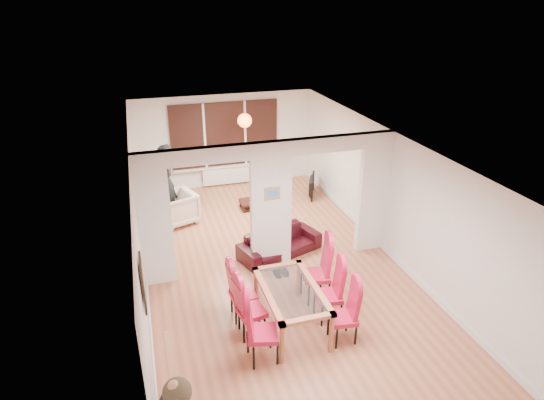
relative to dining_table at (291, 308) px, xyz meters
name	(u,v)px	position (x,y,z in m)	size (l,w,h in m)	color
floor	(271,263)	(0.24, 1.96, -0.37)	(5.00, 9.00, 0.01)	#B56948
room_walls	(271,206)	(0.24, 1.96, 0.93)	(5.00, 9.00, 2.60)	silver
divider_wall	(271,206)	(0.24, 1.96, 0.93)	(5.00, 0.18, 2.60)	white
bay_window_blinds	(225,134)	(0.24, 6.40, 1.13)	(3.00, 0.08, 1.80)	black
radiator	(227,175)	(0.24, 6.36, -0.07)	(1.40, 0.08, 0.50)	white
pendant_light	(245,121)	(0.54, 5.26, 1.78)	(0.36, 0.36, 0.36)	orange
stair_newel	(173,384)	(-2.01, -1.24, 0.18)	(0.40, 1.20, 1.10)	tan
wall_poster	(143,283)	(-2.23, -0.44, 1.23)	(0.04, 0.52, 0.67)	gray
pillar_photo	(272,194)	(0.24, 1.86, 1.23)	(0.30, 0.03, 0.25)	#4C8CD8
dining_table	(291,308)	(0.00, 0.00, 0.00)	(0.89, 1.58, 0.74)	#AF6240
dining_chair_la	(262,329)	(-0.65, -0.57, 0.18)	(0.44, 0.44, 1.11)	#B91237
dining_chair_lb	(251,307)	(-0.67, 0.01, 0.15)	(0.42, 0.42, 1.05)	#B91237
dining_chair_lc	(243,291)	(-0.69, 0.48, 0.15)	(0.42, 0.42, 1.04)	#B91237
dining_chair_ra	(343,314)	(0.67, -0.54, 0.14)	(0.41, 0.41, 1.02)	#B91237
dining_chair_rb	(328,292)	(0.66, 0.02, 0.16)	(0.42, 0.42, 1.06)	#B91237
dining_chair_rc	(316,271)	(0.66, 0.59, 0.21)	(0.47, 0.47, 1.16)	#B91237
sofa	(280,243)	(0.53, 2.26, -0.11)	(1.78, 0.70, 0.52)	black
armchair	(177,208)	(-1.39, 4.37, 0.02)	(0.85, 0.83, 0.77)	beige
person	(166,182)	(-1.56, 4.80, 0.55)	(0.44, 0.67, 1.84)	black
television	(309,186)	(2.24, 4.99, -0.10)	(0.12, 0.95, 0.55)	black
coffee_table	(259,204)	(0.71, 4.61, -0.26)	(0.96, 0.48, 0.22)	#331611
bottle	(259,193)	(0.75, 4.72, -0.02)	(0.07, 0.07, 0.26)	#143F19
bowl	(259,199)	(0.71, 4.60, -0.12)	(0.21, 0.21, 0.05)	#331611
shoes	(281,272)	(0.31, 1.50, -0.32)	(0.26, 0.28, 0.11)	black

